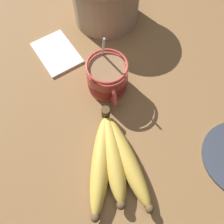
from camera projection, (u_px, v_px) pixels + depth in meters
The scene contains 4 objects.
table at pixel (101, 118), 54.32cm from camera, with size 114.87×114.87×2.59cm.
coffee_mug at pixel (107, 78), 53.12cm from camera, with size 14.33×10.01×15.27cm.
banana_bunch at pixel (114, 160), 46.46cm from camera, with size 23.83×14.40×4.37cm.
napkin at pixel (57, 53), 61.04cm from camera, with size 16.28×13.66×0.60cm.
Camera 1 is at (21.85, -3.19, 51.02)cm, focal length 35.00 mm.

